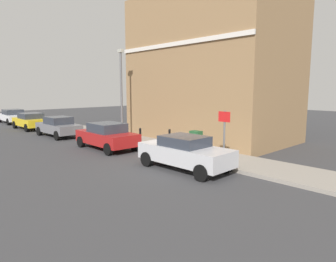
{
  "coord_description": "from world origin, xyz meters",
  "views": [
    {
      "loc": [
        -9.4,
        -9.44,
        3.37
      ],
      "look_at": [
        1.09,
        1.63,
        1.2
      ],
      "focal_mm": 31.7,
      "sensor_mm": 36.0,
      "label": 1
    }
  ],
  "objects_px": {
    "bollard_near_cabinet": "(169,138)",
    "street_sign": "(224,129)",
    "car_silver": "(185,152)",
    "car_grey": "(58,126)",
    "car_yellow": "(31,121)",
    "lamppost": "(121,90)",
    "car_white": "(13,116)",
    "utility_cabinet": "(196,143)",
    "car_red": "(107,136)",
    "bollard_far_kerb": "(140,136)"
  },
  "relations": [
    {
      "from": "bollard_near_cabinet",
      "to": "street_sign",
      "type": "relative_size",
      "value": 0.45
    },
    {
      "from": "street_sign",
      "to": "car_silver",
      "type": "bearing_deg",
      "value": 148.55
    },
    {
      "from": "car_grey",
      "to": "bollard_near_cabinet",
      "type": "relative_size",
      "value": 3.93
    },
    {
      "from": "car_yellow",
      "to": "bollard_near_cabinet",
      "type": "height_order",
      "value": "car_yellow"
    },
    {
      "from": "bollard_near_cabinet",
      "to": "car_grey",
      "type": "bearing_deg",
      "value": 105.36
    },
    {
      "from": "street_sign",
      "to": "lamppost",
      "type": "distance_m",
      "value": 8.85
    },
    {
      "from": "car_silver",
      "to": "car_white",
      "type": "distance_m",
      "value": 23.4
    },
    {
      "from": "car_silver",
      "to": "bollard_near_cabinet",
      "type": "xyz_separation_m",
      "value": [
        2.27,
        3.29,
        -0.04
      ]
    },
    {
      "from": "utility_cabinet",
      "to": "lamppost",
      "type": "xyz_separation_m",
      "value": [
        0.06,
        6.48,
        2.62
      ]
    },
    {
      "from": "car_silver",
      "to": "lamppost",
      "type": "height_order",
      "value": "lamppost"
    },
    {
      "from": "car_red",
      "to": "bollard_near_cabinet",
      "type": "distance_m",
      "value": 3.54
    },
    {
      "from": "lamppost",
      "to": "car_white",
      "type": "bearing_deg",
      "value": 97.91
    },
    {
      "from": "car_yellow",
      "to": "lamppost",
      "type": "relative_size",
      "value": 0.7
    },
    {
      "from": "car_yellow",
      "to": "street_sign",
      "type": "distance_m",
      "value": 18.59
    },
    {
      "from": "utility_cabinet",
      "to": "bollard_far_kerb",
      "type": "distance_m",
      "value": 3.55
    },
    {
      "from": "car_silver",
      "to": "car_yellow",
      "type": "height_order",
      "value": "car_silver"
    },
    {
      "from": "car_white",
      "to": "bollard_near_cabinet",
      "type": "xyz_separation_m",
      "value": [
        2.21,
        -20.11,
        -0.01
      ]
    },
    {
      "from": "bollard_far_kerb",
      "to": "lamppost",
      "type": "xyz_separation_m",
      "value": [
        0.87,
        3.02,
        2.6
      ]
    },
    {
      "from": "car_silver",
      "to": "car_white",
      "type": "relative_size",
      "value": 0.99
    },
    {
      "from": "bollard_near_cabinet",
      "to": "lamppost",
      "type": "height_order",
      "value": "lamppost"
    },
    {
      "from": "car_yellow",
      "to": "lamppost",
      "type": "height_order",
      "value": "lamppost"
    },
    {
      "from": "car_red",
      "to": "car_yellow",
      "type": "relative_size",
      "value": 1.02
    },
    {
      "from": "car_yellow",
      "to": "lamppost",
      "type": "xyz_separation_m",
      "value": [
        2.44,
        -9.82,
        2.58
      ]
    },
    {
      "from": "car_red",
      "to": "street_sign",
      "type": "bearing_deg",
      "value": -167.03
    },
    {
      "from": "bollard_far_kerb",
      "to": "street_sign",
      "type": "bearing_deg",
      "value": -88.77
    },
    {
      "from": "car_yellow",
      "to": "street_sign",
      "type": "bearing_deg",
      "value": -175.33
    },
    {
      "from": "bollard_far_kerb",
      "to": "car_silver",
      "type": "bearing_deg",
      "value": -106.05
    },
    {
      "from": "car_red",
      "to": "utility_cabinet",
      "type": "xyz_separation_m",
      "value": [
        2.21,
        -4.69,
        -0.08
      ]
    },
    {
      "from": "bollard_far_kerb",
      "to": "utility_cabinet",
      "type": "bearing_deg",
      "value": -76.92
    },
    {
      "from": "car_red",
      "to": "bollard_near_cabinet",
      "type": "height_order",
      "value": "car_red"
    },
    {
      "from": "bollard_near_cabinet",
      "to": "lamppost",
      "type": "bearing_deg",
      "value": 90.49
    },
    {
      "from": "utility_cabinet",
      "to": "lamppost",
      "type": "height_order",
      "value": "lamppost"
    },
    {
      "from": "car_grey",
      "to": "street_sign",
      "type": "distance_m",
      "value": 13.2
    },
    {
      "from": "car_yellow",
      "to": "street_sign",
      "type": "relative_size",
      "value": 1.74
    },
    {
      "from": "car_red",
      "to": "car_grey",
      "type": "height_order",
      "value": "car_red"
    },
    {
      "from": "street_sign",
      "to": "lamppost",
      "type": "relative_size",
      "value": 0.4
    },
    {
      "from": "car_red",
      "to": "street_sign",
      "type": "relative_size",
      "value": 1.77
    },
    {
      "from": "car_red",
      "to": "car_white",
      "type": "height_order",
      "value": "car_red"
    },
    {
      "from": "car_grey",
      "to": "lamppost",
      "type": "xyz_separation_m",
      "value": [
        2.4,
        -4.4,
        2.57
      ]
    },
    {
      "from": "car_white",
      "to": "bollard_far_kerb",
      "type": "height_order",
      "value": "car_white"
    },
    {
      "from": "car_yellow",
      "to": "utility_cabinet",
      "type": "xyz_separation_m",
      "value": [
        2.38,
        -16.3,
        -0.04
      ]
    },
    {
      "from": "car_grey",
      "to": "car_white",
      "type": "distance_m",
      "value": 11.25
    },
    {
      "from": "car_white",
      "to": "lamppost",
      "type": "bearing_deg",
      "value": -171.3
    },
    {
      "from": "car_yellow",
      "to": "utility_cabinet",
      "type": "height_order",
      "value": "car_yellow"
    },
    {
      "from": "car_silver",
      "to": "street_sign",
      "type": "height_order",
      "value": "street_sign"
    },
    {
      "from": "car_grey",
      "to": "bollard_far_kerb",
      "type": "xyz_separation_m",
      "value": [
        1.53,
        -7.42,
        -0.02
      ]
    },
    {
      "from": "car_red",
      "to": "car_white",
      "type": "bearing_deg",
      "value": 0.09
    },
    {
      "from": "utility_cabinet",
      "to": "bollard_far_kerb",
      "type": "relative_size",
      "value": 1.11
    },
    {
      "from": "car_silver",
      "to": "lamppost",
      "type": "distance_m",
      "value": 8.47
    },
    {
      "from": "car_grey",
      "to": "bollard_far_kerb",
      "type": "bearing_deg",
      "value": -169.68
    }
  ]
}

